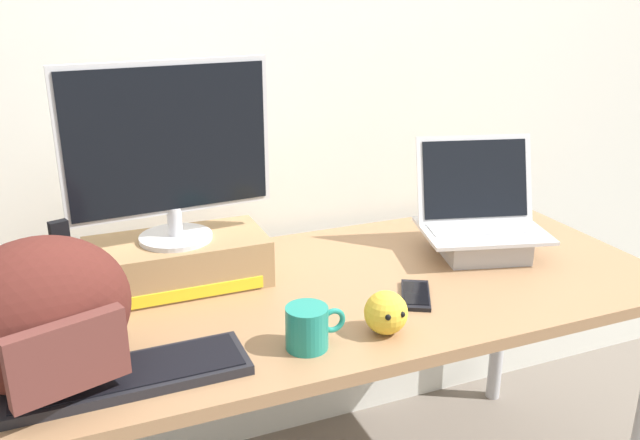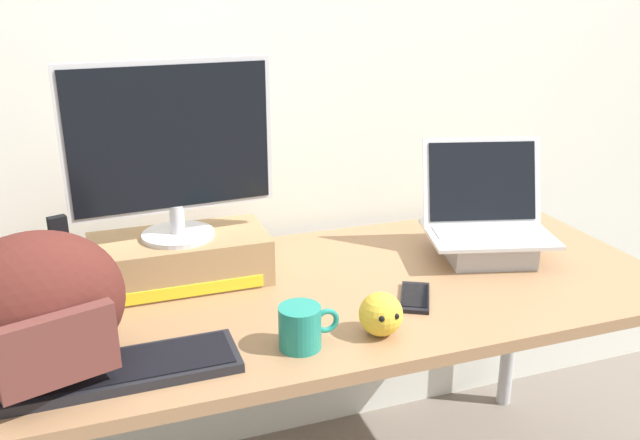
# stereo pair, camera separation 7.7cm
# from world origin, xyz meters

# --- Properties ---
(back_wall) EXTENTS (7.00, 0.10, 2.60)m
(back_wall) POSITION_xyz_m (0.00, 0.48, 1.30)
(back_wall) COLOR silver
(back_wall) RESTS_ON ground
(desk) EXTENTS (1.77, 0.76, 0.74)m
(desk) POSITION_xyz_m (0.00, 0.00, 0.67)
(desk) COLOR #99704C
(desk) RESTS_ON ground
(toner_box_yellow) EXTENTS (0.44, 0.22, 0.12)m
(toner_box_yellow) POSITION_xyz_m (-0.32, 0.16, 0.80)
(toner_box_yellow) COLOR #9E7A51
(toner_box_yellow) RESTS_ON desk
(desktop_monitor) EXTENTS (0.50, 0.18, 0.43)m
(desktop_monitor) POSITION_xyz_m (-0.32, 0.16, 1.08)
(desktop_monitor) COLOR silver
(desktop_monitor) RESTS_ON toner_box_yellow
(open_laptop) EXTENTS (0.39, 0.33, 0.31)m
(open_laptop) POSITION_xyz_m (0.50, 0.05, 0.80)
(open_laptop) COLOR #ADADB2
(open_laptop) RESTS_ON desk
(external_keyboard) EXTENTS (0.45, 0.15, 0.02)m
(external_keyboard) POSITION_xyz_m (-0.49, -0.24, 0.75)
(external_keyboard) COLOR black
(external_keyboard) RESTS_ON desk
(messenger_backpack) EXTENTS (0.39, 0.33, 0.29)m
(messenger_backpack) POSITION_xyz_m (-0.63, -0.19, 0.88)
(messenger_backpack) COLOR #4C1E19
(messenger_backpack) RESTS_ON desk
(coffee_mug) EXTENTS (0.13, 0.09, 0.09)m
(coffee_mug) POSITION_xyz_m (-0.13, -0.25, 0.78)
(coffee_mug) COLOR #1E7F70
(coffee_mug) RESTS_ON desk
(cell_phone) EXTENTS (0.13, 0.17, 0.01)m
(cell_phone) POSITION_xyz_m (0.19, -0.13, 0.74)
(cell_phone) COLOR black
(cell_phone) RESTS_ON desk
(plush_toy) EXTENTS (0.10, 0.10, 0.10)m
(plush_toy) POSITION_xyz_m (0.05, -0.26, 0.78)
(plush_toy) COLOR gold
(plush_toy) RESTS_ON desk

